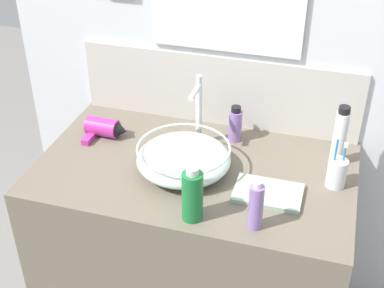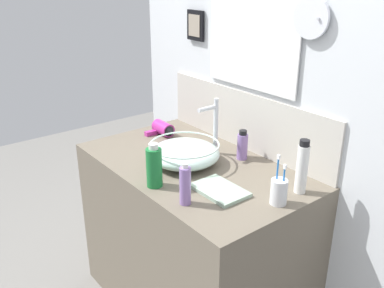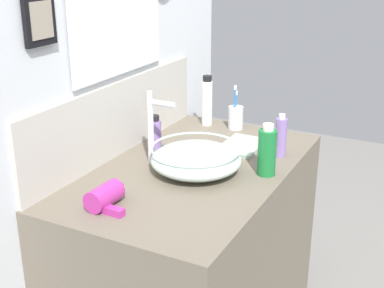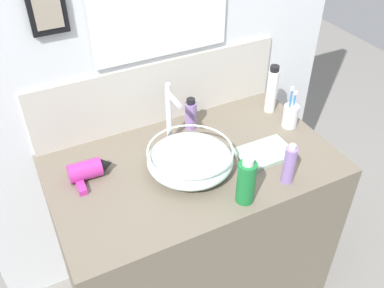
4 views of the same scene
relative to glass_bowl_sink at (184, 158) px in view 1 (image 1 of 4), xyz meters
name	(u,v)px [view 1 (image 1 of 4)]	position (x,y,z in m)	size (l,w,h in m)	color
vanity_counter	(194,253)	(0.03, 0.03, -0.48)	(1.15, 0.68, 0.85)	#6B6051
back_panel	(222,27)	(0.03, 0.40, 0.35)	(1.73, 0.10, 2.51)	silver
glass_bowl_sink	(184,158)	(0.00, 0.00, 0.00)	(0.34, 0.34, 0.10)	silver
faucet	(198,107)	(0.00, 0.18, 0.11)	(0.02, 0.12, 0.29)	silver
hair_drier	(105,128)	(-0.37, 0.13, -0.02)	(0.17, 0.13, 0.07)	#B22D8C
toothbrush_cup	(337,173)	(0.53, 0.07, 0.00)	(0.07, 0.07, 0.21)	silver
spray_bottle	(235,125)	(0.13, 0.25, 0.02)	(0.05, 0.05, 0.15)	#8C6BB2
shampoo_bottle	(340,136)	(0.52, 0.21, 0.06)	(0.05, 0.05, 0.23)	white
soap_dispenser	(256,206)	(0.30, -0.22, 0.03)	(0.05, 0.05, 0.17)	#8C6BB2
lotion_bottle	(192,195)	(0.10, -0.24, 0.04)	(0.07, 0.07, 0.20)	#197233
hand_towel	(268,193)	(0.31, -0.05, -0.05)	(0.23, 0.15, 0.02)	#99B29E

